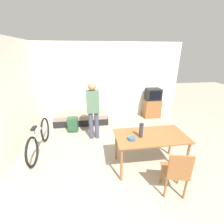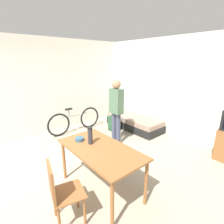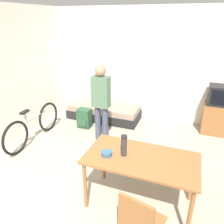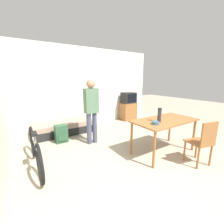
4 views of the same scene
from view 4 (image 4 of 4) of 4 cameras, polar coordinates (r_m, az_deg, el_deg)
ground_plane at (r=2.82m, az=26.41°, el=-24.95°), size 20.00×20.00×0.00m
wall_back at (r=5.40m, az=-10.95°, el=9.13°), size 5.62×0.06×2.70m
daybed at (r=4.88m, az=-17.83°, el=-5.62°), size 1.83×0.75×0.37m
tv at (r=6.13m, az=6.28°, el=2.06°), size 0.61×0.41×1.11m
dining_table at (r=3.52m, az=19.37°, el=-4.15°), size 1.45×0.77×0.77m
wooden_chair at (r=3.36m, az=31.37°, el=-9.42°), size 0.48×0.48×0.90m
bicycle at (r=3.23m, az=-27.13°, el=-12.90°), size 0.08×1.70×0.76m
person_standing at (r=3.78m, az=-7.88°, el=1.82°), size 0.34×0.22×1.65m
thermos_flask at (r=3.27m, az=17.65°, el=-0.87°), size 0.08×0.08×0.29m
mate_bowl at (r=3.09m, az=16.21°, el=-4.01°), size 0.14×0.14×0.06m
backpack at (r=4.23m, az=-18.77°, el=-7.84°), size 0.31×0.27×0.46m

